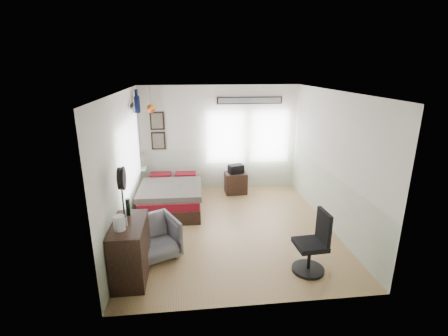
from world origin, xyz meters
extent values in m
cube|color=#A17B45|center=(0.00, 0.00, -0.01)|extent=(4.00, 4.50, 0.01)
cube|color=beige|center=(0.00, 2.25, 1.35)|extent=(4.00, 0.02, 2.70)
cube|color=beige|center=(0.00, -2.25, 1.35)|extent=(4.00, 0.02, 2.70)
cube|color=beige|center=(-2.00, 0.00, 1.35)|extent=(0.02, 4.50, 2.70)
cube|color=beige|center=(2.00, 0.00, 1.35)|extent=(0.02, 4.50, 2.70)
cube|color=white|center=(0.00, 0.00, 2.70)|extent=(4.00, 4.50, 0.02)
cube|color=beige|center=(0.00, 2.24, 0.55)|extent=(4.00, 0.01, 1.10)
cube|color=beige|center=(-1.99, 0.00, 0.55)|extent=(0.01, 4.50, 1.10)
cube|color=beige|center=(1.99, 0.00, 0.55)|extent=(0.01, 4.50, 1.10)
cube|color=silver|center=(-1.96, 0.55, 1.45)|extent=(0.03, 2.20, 1.35)
cube|color=silver|center=(0.15, 2.21, 1.40)|extent=(0.95, 0.03, 1.30)
cube|color=silver|center=(1.30, 2.21, 1.40)|extent=(0.95, 0.03, 1.30)
cube|color=black|center=(-1.55, 2.21, 1.35)|extent=(0.35, 0.03, 0.45)
cube|color=black|center=(-1.55, 2.21, 1.85)|extent=(0.35, 0.03, 0.45)
cube|color=#7F7259|center=(-1.55, 2.20, 1.35)|extent=(0.27, 0.01, 0.37)
cube|color=#7F7259|center=(-1.55, 2.20, 1.85)|extent=(0.27, 0.01, 0.37)
cube|color=black|center=(0.75, 2.21, 2.32)|extent=(1.65, 0.03, 0.18)
cube|color=gray|center=(0.75, 2.20, 2.32)|extent=(1.58, 0.01, 0.13)
cube|color=white|center=(-1.97, 1.15, 2.35)|extent=(0.02, 0.48, 0.14)
sphere|color=red|center=(-1.65, 1.95, 2.18)|extent=(0.20, 0.20, 0.20)
cube|color=black|center=(-1.23, 1.13, 0.15)|extent=(1.36, 1.90, 0.30)
cube|color=maroon|center=(-1.23, 1.13, 0.38)|extent=(1.31, 1.86, 0.17)
cube|color=#655D57|center=(-1.23, 0.92, 0.53)|extent=(1.40, 1.35, 0.13)
cube|color=maroon|center=(-1.54, 1.87, 0.53)|extent=(0.52, 0.33, 0.13)
cube|color=maroon|center=(-0.92, 1.87, 0.53)|extent=(0.52, 0.33, 0.13)
cube|color=black|center=(-1.74, -1.38, 0.45)|extent=(0.48, 1.00, 0.90)
imported|color=slate|center=(-1.43, -0.87, 0.35)|extent=(1.00, 1.01, 0.69)
cube|color=black|center=(0.37, 1.88, 0.27)|extent=(0.56, 0.46, 0.54)
cylinder|color=black|center=(1.03, -1.58, 0.02)|extent=(0.51, 0.51, 0.05)
cylinder|color=black|center=(1.03, -1.58, 0.25)|extent=(0.06, 0.06, 0.39)
cube|color=black|center=(1.03, -1.58, 0.47)|extent=(0.48, 0.48, 0.08)
cube|color=black|center=(1.23, -1.56, 0.77)|extent=(0.09, 0.42, 0.51)
cylinder|color=silver|center=(-1.82, -1.57, 1.01)|extent=(0.16, 0.16, 0.22)
cube|color=silver|center=(-1.72, -1.57, 1.02)|extent=(0.02, 0.02, 0.13)
cylinder|color=black|center=(-1.78, -1.09, 1.04)|extent=(0.07, 0.07, 0.27)
cylinder|color=black|center=(-1.80, -1.29, 1.23)|extent=(0.03, 0.03, 0.66)
cylinder|color=black|center=(-1.80, -1.29, 1.58)|extent=(0.08, 0.33, 0.33)
cylinder|color=black|center=(-1.75, -1.29, 1.58)|extent=(0.04, 0.35, 0.35)
cube|color=black|center=(0.37, 1.88, 0.65)|extent=(0.42, 0.33, 0.21)
camera|label=1|loc=(-0.80, -5.86, 3.13)|focal=26.00mm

